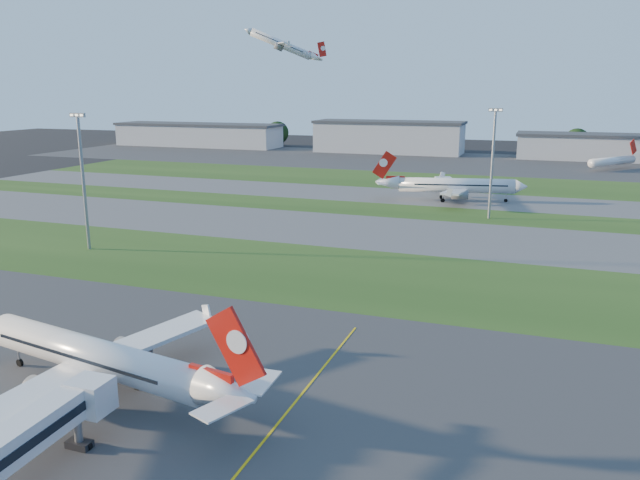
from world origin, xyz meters
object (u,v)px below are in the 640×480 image
at_px(airliner_parked, 96,358).
at_px(airliner_taxiing, 455,186).
at_px(light_mast_west, 83,173).
at_px(light_mast_centre, 493,156).
at_px(mini_jet_near, 612,161).

height_order(airliner_parked, airliner_taxiing, airliner_taxiing).
relative_size(light_mast_west, light_mast_centre, 1.00).
relative_size(mini_jet_near, light_mast_centre, 0.92).
bearing_deg(light_mast_west, light_mast_centre, 38.66).
distance_m(airliner_taxiing, light_mast_west, 97.90).
distance_m(airliner_parked, mini_jet_near, 225.08).
distance_m(mini_jet_near, light_mast_west, 198.75).
bearing_deg(airliner_taxiing, light_mast_centre, 105.28).
distance_m(mini_jet_near, light_mast_centre, 117.90).
xyz_separation_m(mini_jet_near, light_mast_west, (-106.19, -167.61, 11.53)).
relative_size(airliner_taxiing, light_mast_west, 1.48).
bearing_deg(light_mast_centre, airliner_taxiing, 117.38).
bearing_deg(mini_jet_near, light_mast_centre, -160.29).
relative_size(airliner_parked, light_mast_centre, 1.36).
xyz_separation_m(light_mast_west, light_mast_centre, (70.00, 56.00, 0.00)).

